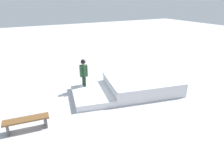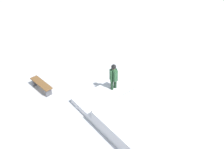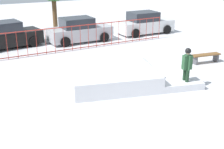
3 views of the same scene
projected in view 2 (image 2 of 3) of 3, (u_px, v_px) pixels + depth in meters
name	position (u px, v px, depth m)	size (l,w,h in m)	color
ground_plane	(125.00, 118.00, 10.89)	(60.00, 60.00, 0.00)	silver
skate_ramp	(134.00, 122.00, 10.25)	(5.83, 3.68, 0.74)	silver
skater	(114.00, 77.00, 11.92)	(0.41, 0.44, 1.73)	black
skateboard	(117.00, 95.00, 12.18)	(0.82, 0.36, 0.09)	black
park_bench	(41.00, 85.00, 12.49)	(1.63, 0.58, 0.48)	brown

